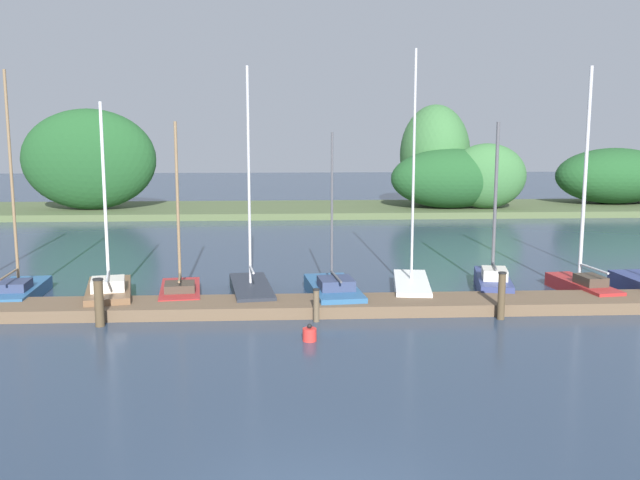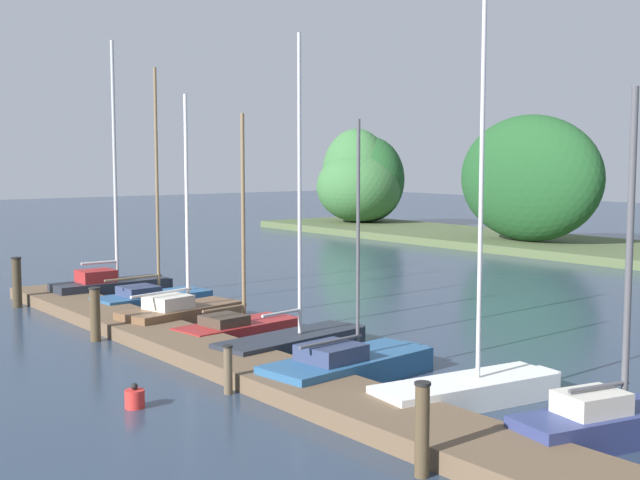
{
  "view_description": "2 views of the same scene",
  "coord_description": "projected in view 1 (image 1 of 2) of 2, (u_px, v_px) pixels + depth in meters",
  "views": [
    {
      "loc": [
        -0.5,
        -9.07,
        5.41
      ],
      "look_at": [
        0.77,
        14.23,
        1.72
      ],
      "focal_mm": 39.29,
      "sensor_mm": 36.0,
      "label": 1
    },
    {
      "loc": [
        14.03,
        1.94,
        4.54
      ],
      "look_at": [
        -1.14,
        13.7,
        2.66
      ],
      "focal_mm": 46.98,
      "sensor_mm": 36.0,
      "label": 2
    }
  ],
  "objects": [
    {
      "name": "far_shore",
      "position": [
        276.0,
        173.0,
        45.87
      ],
      "size": [
        65.08,
        8.48,
        7.06
      ],
      "color": "#4C5B38",
      "rests_on": "ground"
    },
    {
      "name": "sailboat_1",
      "position": [
        18.0,
        289.0,
        22.5
      ],
      "size": [
        1.56,
        3.78,
        7.25
      ],
      "rotation": [
        0.0,
        0.0,
        1.63
      ],
      "color": "#285684",
      "rests_on": "ground"
    },
    {
      "name": "sailboat_6",
      "position": [
        411.0,
        284.0,
        23.27
      ],
      "size": [
        1.6,
        4.04,
        7.96
      ],
      "rotation": [
        0.0,
        0.0,
        1.43
      ],
      "color": "white",
      "rests_on": "ground"
    },
    {
      "name": "sailboat_8",
      "position": [
        582.0,
        281.0,
        23.12
      ],
      "size": [
        1.35,
        3.67,
        7.41
      ],
      "rotation": [
        0.0,
        0.0,
        1.7
      ],
      "color": "maroon",
      "rests_on": "ground"
    },
    {
      "name": "mooring_piling_3",
      "position": [
        502.0,
        296.0,
        20.06
      ],
      "size": [
        0.24,
        0.24,
        1.39
      ],
      "color": "#4C3D28",
      "rests_on": "ground"
    },
    {
      "name": "sailboat_2",
      "position": [
        109.0,
        291.0,
        22.01
      ],
      "size": [
        2.0,
        3.86,
        6.25
      ],
      "rotation": [
        0.0,
        0.0,
        1.78
      ],
      "color": "brown",
      "rests_on": "ground"
    },
    {
      "name": "sailboat_3",
      "position": [
        180.0,
        290.0,
        22.55
      ],
      "size": [
        1.61,
        3.55,
        5.66
      ],
      "rotation": [
        0.0,
        0.0,
        1.69
      ],
      "color": "maroon",
      "rests_on": "ground"
    },
    {
      "name": "mooring_piling_2",
      "position": [
        316.0,
        305.0,
        19.85
      ],
      "size": [
        0.2,
        0.2,
        0.96
      ],
      "color": "brown",
      "rests_on": "ground"
    },
    {
      "name": "sailboat_4",
      "position": [
        251.0,
        288.0,
        22.82
      ],
      "size": [
        1.68,
        4.26,
        7.39
      ],
      "rotation": [
        0.0,
        0.0,
        1.7
      ],
      "color": "#232833",
      "rests_on": "ground"
    },
    {
      "name": "channel_buoy_0",
      "position": [
        310.0,
        334.0,
        18.07
      ],
      "size": [
        0.36,
        0.36,
        0.46
      ],
      "color": "red",
      "rests_on": "ground"
    },
    {
      "name": "mooring_piling_1",
      "position": [
        99.0,
        302.0,
        19.34
      ],
      "size": [
        0.29,
        0.29,
        1.36
      ],
      "color": "#4C3D28",
      "rests_on": "ground"
    },
    {
      "name": "sailboat_5",
      "position": [
        333.0,
        290.0,
        22.43
      ],
      "size": [
        1.78,
        4.2,
        5.33
      ],
      "rotation": [
        0.0,
        0.0,
        1.67
      ],
      "color": "#285684",
      "rests_on": "ground"
    },
    {
      "name": "dock_pier",
      "position": [
        300.0,
        306.0,
        20.97
      ],
      "size": [
        26.82,
        1.8,
        0.35
      ],
      "color": "brown",
      "rests_on": "ground"
    },
    {
      "name": "sailboat_7",
      "position": [
        493.0,
        280.0,
        23.65
      ],
      "size": [
        1.74,
        3.83,
        5.66
      ],
      "rotation": [
        0.0,
        0.0,
        1.36
      ],
      "color": "navy",
      "rests_on": "ground"
    }
  ]
}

